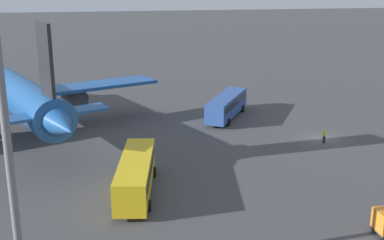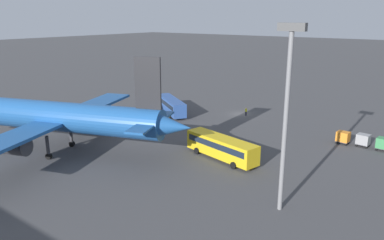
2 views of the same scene
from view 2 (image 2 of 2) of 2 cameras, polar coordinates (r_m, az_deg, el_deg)
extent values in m
plane|color=#424244|center=(81.45, 7.44, 0.92)|extent=(600.00, 600.00, 0.00)
cylinder|color=#1E5193|center=(61.12, -21.23, 0.66)|extent=(36.77, 16.91, 4.47)
cone|color=#1E5193|center=(51.43, -3.26, -0.97)|extent=(6.84, 5.76, 4.03)
cube|color=#1E5193|center=(52.26, -26.77, -3.04)|extent=(10.42, 17.87, 0.44)
cube|color=#1E5193|center=(68.83, -14.46, 2.34)|extent=(10.42, 17.87, 0.44)
cube|color=#262628|center=(51.27, -6.75, 5.58)|extent=(3.65, 1.61, 7.16)
cube|color=#1E5193|center=(52.32, -6.19, -0.23)|extent=(6.41, 11.83, 0.28)
cylinder|color=#38383D|center=(55.20, -25.62, -3.55)|extent=(5.06, 3.84, 2.46)
cylinder|color=#38383D|center=(67.65, -16.32, 0.71)|extent=(5.06, 3.84, 2.46)
cylinder|color=#38383D|center=(58.94, -21.12, -3.96)|extent=(0.50, 0.50, 3.58)
cylinder|color=black|center=(59.37, -20.99, -5.18)|extent=(1.02, 0.78, 0.90)
cylinder|color=#38383D|center=(63.33, -17.94, -2.33)|extent=(0.50, 0.50, 3.58)
cylinder|color=black|center=(63.74, -17.84, -3.47)|extent=(1.02, 0.78, 0.90)
cube|color=#2D5199|center=(80.87, -3.17, 2.28)|extent=(12.08, 9.26, 2.81)
cube|color=#192333|center=(80.75, -3.18, 2.61)|extent=(11.25, 8.74, 0.90)
cylinder|color=black|center=(84.48, -4.85, 1.88)|extent=(1.00, 0.80, 1.00)
cylinder|color=black|center=(85.24, -3.00, 2.04)|extent=(1.00, 0.80, 1.00)
cylinder|color=black|center=(77.15, -3.33, 0.58)|extent=(1.00, 0.80, 1.00)
cylinder|color=black|center=(77.98, -1.32, 0.77)|extent=(1.00, 0.80, 1.00)
cube|color=gold|center=(55.33, 4.50, -4.08)|extent=(12.67, 5.41, 2.83)
cube|color=#192333|center=(55.16, 4.51, -3.60)|extent=(11.71, 5.23, 0.91)
cylinder|color=black|center=(57.46, 0.72, -4.72)|extent=(1.04, 0.51, 1.00)
cylinder|color=black|center=(59.32, 2.84, -4.08)|extent=(1.04, 0.51, 1.00)
cylinder|color=black|center=(52.37, 6.32, -6.90)|extent=(1.04, 0.51, 1.00)
cylinder|color=black|center=(54.39, 8.43, -6.10)|extent=(1.04, 0.51, 1.00)
cylinder|color=#1E1E2D|center=(80.19, 8.22, 0.97)|extent=(0.32, 0.32, 0.85)
cylinder|color=yellow|center=(80.00, 8.24, 1.49)|extent=(0.38, 0.38, 0.65)
sphere|color=tan|center=(79.90, 8.25, 1.80)|extent=(0.24, 0.24, 0.24)
cube|color=#38383D|center=(66.06, 27.06, -3.84)|extent=(2.15, 1.87, 0.10)
cube|color=#38844C|center=(65.81, 27.15, -3.14)|extent=(2.05, 1.78, 1.60)
cylinder|color=black|center=(65.72, 26.25, -4.05)|extent=(0.37, 0.15, 0.36)
cylinder|color=black|center=(66.90, 26.57, -3.76)|extent=(0.37, 0.15, 0.36)
cube|color=#38383D|center=(66.67, 24.56, -3.36)|extent=(2.15, 1.87, 0.10)
cube|color=gray|center=(66.42, 24.64, -2.67)|extent=(2.05, 1.78, 1.60)
cylinder|color=black|center=(66.37, 23.74, -3.56)|extent=(0.37, 0.15, 0.36)
cylinder|color=black|center=(67.53, 24.10, -3.28)|extent=(0.37, 0.15, 0.36)
cylinder|color=black|center=(65.95, 24.98, -3.82)|extent=(0.37, 0.15, 0.36)
cylinder|color=black|center=(67.12, 25.32, -3.54)|extent=(0.37, 0.15, 0.36)
cube|color=#38383D|center=(66.80, 21.96, -3.04)|extent=(2.15, 1.87, 0.10)
cube|color=orange|center=(66.55, 22.03, -2.34)|extent=(2.05, 1.78, 1.60)
cylinder|color=black|center=(66.54, 21.14, -3.23)|extent=(0.37, 0.15, 0.36)
cylinder|color=black|center=(67.69, 21.54, -2.96)|extent=(0.37, 0.15, 0.36)
cylinder|color=black|center=(66.06, 22.35, -3.49)|extent=(0.37, 0.15, 0.36)
cylinder|color=black|center=(67.21, 22.74, -3.22)|extent=(0.37, 0.15, 0.36)
cylinder|color=slate|center=(39.68, 14.02, -0.89)|extent=(0.50, 0.50, 19.02)
cube|color=#4C4C4C|center=(38.16, 15.02, 13.54)|extent=(2.80, 0.70, 0.80)
camera|label=1|loc=(41.91, 56.47, 6.38)|focal=45.00mm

